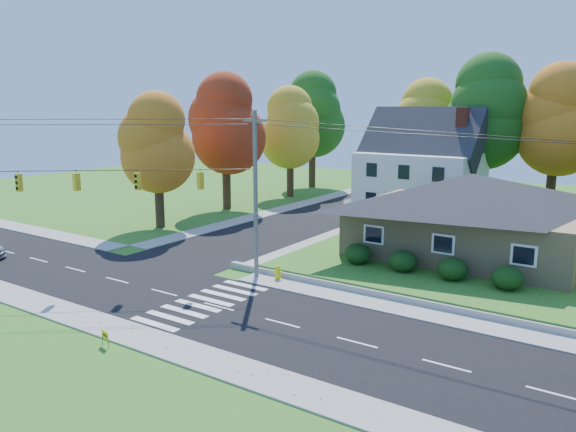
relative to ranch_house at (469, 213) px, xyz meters
name	(u,v)px	position (x,y,z in m)	size (l,w,h in m)	color
ground	(219,307)	(-8.00, -16.00, -3.27)	(120.00, 120.00, 0.00)	#3D7923
road_main	(219,307)	(-8.00, -16.00, -3.26)	(90.00, 8.00, 0.02)	black
road_cross	(333,213)	(-16.00, 10.00, -3.25)	(8.00, 44.00, 0.02)	black
sidewalk_north	(275,282)	(-8.00, -11.00, -3.23)	(90.00, 2.00, 0.08)	#9C9A90
sidewalk_south	(145,339)	(-8.00, -21.00, -3.23)	(90.00, 2.00, 0.08)	#9C9A90
lawn	(560,252)	(5.00, 5.00, -3.02)	(30.00, 30.00, 0.50)	#3D7923
ranch_house	(469,213)	(0.00, 0.00, 0.00)	(14.60, 10.60, 5.40)	tan
colonial_house	(421,169)	(-7.96, 12.00, 1.32)	(10.40, 8.40, 9.60)	silver
hedge_row	(427,265)	(-0.50, -6.20, -2.13)	(10.70, 1.70, 1.27)	#163A10
traffic_infrastructure	(231,205)	(-8.15, -14.65, 1.88)	(38.10, 10.66, 10.00)	#666059
tree_lot_0	(426,125)	(-10.00, 18.00, 5.04)	(6.72, 6.72, 12.51)	#3F2A19
tree_lot_1	(485,113)	(-4.00, 17.00, 6.35)	(7.84, 7.84, 14.60)	#3F2A19
tree_lot_2	(557,120)	(2.00, 18.00, 5.70)	(7.28, 7.28, 13.56)	#3F2A19
tree_west_0	(157,143)	(-25.00, -4.00, 3.89)	(6.16, 6.16, 11.47)	#3F2A19
tree_west_1	(225,124)	(-26.00, 6.00, 5.20)	(7.28, 7.28, 13.56)	#3F2A19
tree_west_2	(290,128)	(-25.00, 16.00, 4.54)	(6.72, 6.72, 12.51)	#3F2A19
tree_west_3	(313,115)	(-27.00, 24.00, 5.85)	(7.84, 7.84, 14.60)	#3F2A19
white_car	(361,201)	(-15.12, 14.40, -2.62)	(1.33, 3.80, 1.25)	white
fire_hydrant	(278,273)	(-8.11, -10.52, -2.83)	(0.51, 0.40, 0.90)	#DCD409
yard_sign	(105,335)	(-8.88, -22.42, -2.77)	(0.55, 0.16, 0.70)	black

